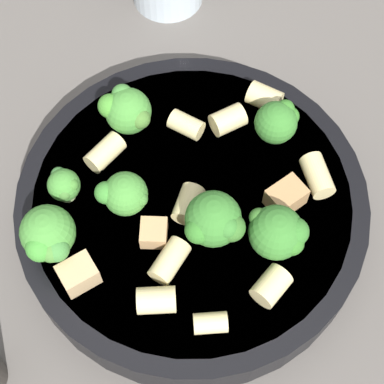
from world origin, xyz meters
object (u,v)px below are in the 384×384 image
object	(u,v)px
broccoli_floret_4	(48,236)
rigatoni_0	(228,120)
rigatoni_2	(105,152)
pasta_bowl	(192,208)
rigatoni_9	(186,125)
rigatoni_5	(264,98)
chicken_chunk_1	(286,197)
broccoli_floret_0	(124,194)
broccoli_floret_5	(277,121)
rigatoni_1	(210,323)
broccoli_floret_3	(279,233)
rigatoni_8	(317,176)
broccoli_floret_1	(64,185)
rigatoni_3	(185,203)
broccoli_floret_2	(127,110)
broccoli_floret_6	(214,221)
rigatoni_4	(164,302)
rigatoni_7	(176,263)
chicken_chunk_0	(78,274)
chicken_chunk_2	(154,233)
rigatoni_6	(271,286)

from	to	relation	value
broccoli_floret_4	rigatoni_0	bearing A→B (deg)	56.38
rigatoni_0	rigatoni_2	size ratio (longest dim) A/B	0.85
pasta_bowl	rigatoni_9	bearing A→B (deg)	110.76
rigatoni_5	chicken_chunk_1	distance (m)	0.08
pasta_bowl	broccoli_floret_4	bearing A→B (deg)	-140.55
rigatoni_0	rigatoni_5	distance (m)	0.03
broccoli_floret_0	chicken_chunk_1	size ratio (longest dim) A/B	1.44
broccoli_floret_5	rigatoni_2	size ratio (longest dim) A/B	1.25
rigatoni_1	rigatoni_5	world-z (taller)	rigatoni_5
broccoli_floret_3	rigatoni_8	bearing A→B (deg)	73.87
broccoli_floret_1	broccoli_floret_0	bearing A→B (deg)	4.17
broccoli_floret_0	rigatoni_3	distance (m)	0.04
broccoli_floret_5	rigatoni_1	bearing A→B (deg)	-92.50
rigatoni_9	pasta_bowl	bearing A→B (deg)	-69.24
broccoli_floret_2	rigatoni_5	bearing A→B (deg)	27.17
rigatoni_1	rigatoni_5	distance (m)	0.18
broccoli_floret_6	rigatoni_4	size ratio (longest dim) A/B	1.85
broccoli_floret_2	broccoli_floret_3	bearing A→B (deg)	-26.85
rigatoni_3	rigatoni_7	world-z (taller)	same
broccoli_floret_3	chicken_chunk_0	xyz separation A→B (m)	(-0.12, -0.06, -0.01)
rigatoni_5	rigatoni_7	bearing A→B (deg)	-99.86
rigatoni_3	chicken_chunk_2	bearing A→B (deg)	-117.70
broccoli_floret_1	rigatoni_3	world-z (taller)	broccoli_floret_1
pasta_bowl	rigatoni_9	size ratio (longest dim) A/B	10.23
pasta_bowl	rigatoni_3	distance (m)	0.03
rigatoni_0	broccoli_floret_6	bearing A→B (deg)	-81.06
chicken_chunk_1	broccoli_floret_3	bearing A→B (deg)	-88.25
broccoli_floret_1	rigatoni_3	bearing A→B (deg)	9.53
broccoli_floret_0	rigatoni_1	xyz separation A→B (m)	(0.08, -0.06, -0.01)
broccoli_floret_2	chicken_chunk_1	bearing A→B (deg)	-13.42
rigatoni_8	chicken_chunk_2	distance (m)	0.12
rigatoni_8	broccoli_floret_6	bearing A→B (deg)	-132.57
chicken_chunk_0	chicken_chunk_1	distance (m)	0.15
broccoli_floret_5	rigatoni_8	bearing A→B (deg)	-37.60
broccoli_floret_3	broccoli_floret_4	size ratio (longest dim) A/B	0.97
broccoli_floret_5	chicken_chunk_2	distance (m)	0.12
rigatoni_1	rigatoni_7	world-z (taller)	rigatoni_7
broccoli_floret_2	broccoli_floret_4	xyz separation A→B (m)	(-0.02, -0.11, 0.00)
broccoli_floret_5	rigatoni_5	world-z (taller)	broccoli_floret_5
rigatoni_0	rigatoni_4	xyz separation A→B (m)	(-0.00, -0.14, -0.00)
broccoli_floret_3	chicken_chunk_2	world-z (taller)	broccoli_floret_3
rigatoni_6	rigatoni_0	bearing A→B (deg)	117.33
rigatoni_4	rigatoni_7	distance (m)	0.03
broccoli_floret_3	rigatoni_8	xyz separation A→B (m)	(0.02, 0.06, -0.01)
rigatoni_2	rigatoni_5	distance (m)	0.12
rigatoni_4	rigatoni_8	distance (m)	0.14
broccoli_floret_6	rigatoni_1	xyz separation A→B (m)	(0.01, -0.06, -0.02)
rigatoni_1	broccoli_floret_0	bearing A→B (deg)	140.69
broccoli_floret_4	rigatoni_9	world-z (taller)	broccoli_floret_4
rigatoni_2	rigatoni_4	xyz separation A→B (m)	(0.07, -0.09, 0.00)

